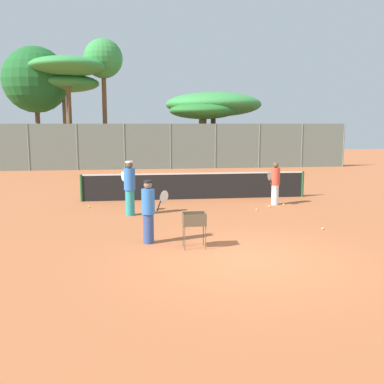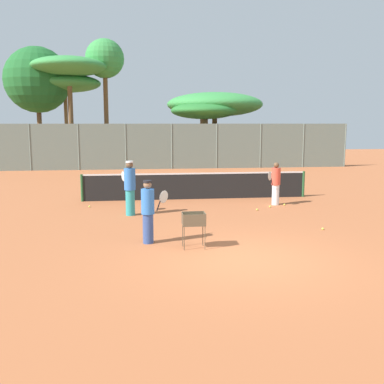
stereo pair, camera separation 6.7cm
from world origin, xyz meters
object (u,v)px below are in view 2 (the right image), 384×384
tennis_net (196,185)px  player_red_cap (276,183)px  parked_car (210,156)px  player_yellow_shirt (148,211)px  player_white_outfit (130,187)px  ball_cart (193,222)px

tennis_net → player_red_cap: player_red_cap is taller
player_red_cap → parked_car: player_red_cap is taller
player_yellow_shirt → player_white_outfit: bearing=62.5°
player_white_outfit → ball_cart: size_ratio=2.06×
player_white_outfit → parked_car: 18.67m
tennis_net → parked_car: (3.04, 14.89, 0.10)m
player_yellow_shirt → ball_cart: (1.08, -0.60, -0.19)m
player_white_outfit → ball_cart: bearing=176.2°
ball_cart → player_white_outfit: bearing=110.7°
player_yellow_shirt → tennis_net: bearing=36.6°
tennis_net → player_yellow_shirt: size_ratio=5.61×
player_red_cap → player_yellow_shirt: player_yellow_shirt is taller
parked_car → player_yellow_shirt: bearing=-103.5°
tennis_net → player_yellow_shirt: player_yellow_shirt is taller
tennis_net → ball_cart: 7.18m
player_red_cap → parked_car: size_ratio=0.38×
player_red_cap → parked_car: bearing=-137.9°
tennis_net → ball_cart: bearing=-98.2°
player_red_cap → player_yellow_shirt: 6.90m
ball_cart → player_red_cap: bearing=55.1°
ball_cart → parked_car: size_ratio=0.21×
player_white_outfit → player_yellow_shirt: bearing=163.4°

